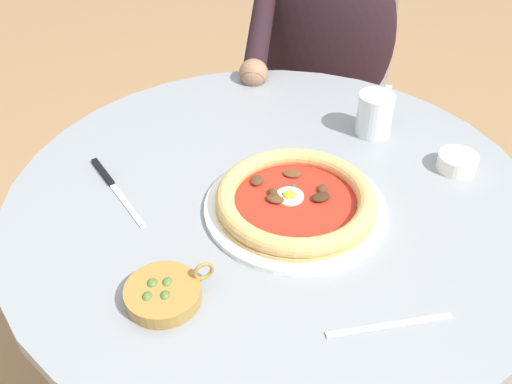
{
  "coord_description": "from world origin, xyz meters",
  "views": [
    {
      "loc": [
        -0.84,
        -0.02,
        1.4
      ],
      "look_at": [
        0.01,
        0.03,
        0.72
      ],
      "focal_mm": 41.39,
      "sensor_mm": 36.0,
      "label": 1
    }
  ],
  "objects_px": {
    "steak_knife": "(110,181)",
    "pizza_on_plate": "(295,201)",
    "ramekin_capers": "(457,161)",
    "fork_utensil": "(389,325)",
    "cafe_chair_diner": "(327,73)",
    "olive_pan": "(163,293)",
    "water_glass": "(374,117)",
    "dining_table": "(272,254)",
    "diner_person": "(320,98)"
  },
  "relations": [
    {
      "from": "ramekin_capers",
      "to": "dining_table",
      "type": "bearing_deg",
      "value": 106.52
    },
    {
      "from": "dining_table",
      "to": "water_glass",
      "type": "bearing_deg",
      "value": -41.97
    },
    {
      "from": "dining_table",
      "to": "water_glass",
      "type": "relative_size",
      "value": 10.96
    },
    {
      "from": "pizza_on_plate",
      "to": "fork_utensil",
      "type": "xyz_separation_m",
      "value": [
        -0.25,
        -0.14,
        -0.02
      ]
    },
    {
      "from": "steak_knife",
      "to": "fork_utensil",
      "type": "height_order",
      "value": "steak_knife"
    },
    {
      "from": "steak_knife",
      "to": "fork_utensil",
      "type": "xyz_separation_m",
      "value": [
        -0.3,
        -0.49,
        -0.0
      ]
    },
    {
      "from": "ramekin_capers",
      "to": "steak_knife",
      "type": "bearing_deg",
      "value": 97.62
    },
    {
      "from": "pizza_on_plate",
      "to": "diner_person",
      "type": "xyz_separation_m",
      "value": [
        0.75,
        -0.07,
        -0.22
      ]
    },
    {
      "from": "ramekin_capers",
      "to": "fork_utensil",
      "type": "xyz_separation_m",
      "value": [
        -0.39,
        0.17,
        -0.02
      ]
    },
    {
      "from": "pizza_on_plate",
      "to": "olive_pan",
      "type": "height_order",
      "value": "olive_pan"
    },
    {
      "from": "olive_pan",
      "to": "cafe_chair_diner",
      "type": "bearing_deg",
      "value": -14.62
    },
    {
      "from": "steak_knife",
      "to": "pizza_on_plate",
      "type": "bearing_deg",
      "value": -99.05
    },
    {
      "from": "dining_table",
      "to": "steak_knife",
      "type": "height_order",
      "value": "steak_knife"
    },
    {
      "from": "pizza_on_plate",
      "to": "dining_table",
      "type": "bearing_deg",
      "value": 45.35
    },
    {
      "from": "dining_table",
      "to": "fork_utensil",
      "type": "distance_m",
      "value": 0.37
    },
    {
      "from": "dining_table",
      "to": "water_glass",
      "type": "xyz_separation_m",
      "value": [
        0.22,
        -0.2,
        0.19
      ]
    },
    {
      "from": "water_glass",
      "to": "olive_pan",
      "type": "height_order",
      "value": "water_glass"
    },
    {
      "from": "pizza_on_plate",
      "to": "olive_pan",
      "type": "xyz_separation_m",
      "value": [
        -0.22,
        0.19,
        -0.01
      ]
    },
    {
      "from": "pizza_on_plate",
      "to": "fork_utensil",
      "type": "distance_m",
      "value": 0.29
    },
    {
      "from": "pizza_on_plate",
      "to": "fork_utensil",
      "type": "relative_size",
      "value": 1.74
    },
    {
      "from": "cafe_chair_diner",
      "to": "ramekin_capers",
      "type": "bearing_deg",
      "value": -164.44
    },
    {
      "from": "dining_table",
      "to": "steak_knife",
      "type": "relative_size",
      "value": 5.17
    },
    {
      "from": "pizza_on_plate",
      "to": "ramekin_capers",
      "type": "bearing_deg",
      "value": -65.12
    },
    {
      "from": "cafe_chair_diner",
      "to": "fork_utensil",
      "type": "bearing_deg",
      "value": -177.98
    },
    {
      "from": "olive_pan",
      "to": "dining_table",
      "type": "bearing_deg",
      "value": -30.69
    },
    {
      "from": "steak_knife",
      "to": "cafe_chair_diner",
      "type": "height_order",
      "value": "cafe_chair_diner"
    },
    {
      "from": "water_glass",
      "to": "diner_person",
      "type": "relative_size",
      "value": 0.08
    },
    {
      "from": "dining_table",
      "to": "ramekin_capers",
      "type": "bearing_deg",
      "value": -73.48
    },
    {
      "from": "fork_utensil",
      "to": "diner_person",
      "type": "bearing_deg",
      "value": 3.78
    },
    {
      "from": "steak_knife",
      "to": "olive_pan",
      "type": "relative_size",
      "value": 1.44
    },
    {
      "from": "water_glass",
      "to": "steak_knife",
      "type": "distance_m",
      "value": 0.55
    },
    {
      "from": "pizza_on_plate",
      "to": "ramekin_capers",
      "type": "height_order",
      "value": "pizza_on_plate"
    },
    {
      "from": "olive_pan",
      "to": "diner_person",
      "type": "bearing_deg",
      "value": -15.34
    },
    {
      "from": "ramekin_capers",
      "to": "cafe_chair_diner",
      "type": "height_order",
      "value": "cafe_chair_diner"
    },
    {
      "from": "dining_table",
      "to": "cafe_chair_diner",
      "type": "height_order",
      "value": "cafe_chair_diner"
    },
    {
      "from": "fork_utensil",
      "to": "ramekin_capers",
      "type": "bearing_deg",
      "value": -23.51
    },
    {
      "from": "olive_pan",
      "to": "fork_utensil",
      "type": "height_order",
      "value": "olive_pan"
    },
    {
      "from": "pizza_on_plate",
      "to": "ramekin_capers",
      "type": "relative_size",
      "value": 4.27
    },
    {
      "from": "water_glass",
      "to": "dining_table",
      "type": "bearing_deg",
      "value": 138.03
    },
    {
      "from": "fork_utensil",
      "to": "cafe_chair_diner",
      "type": "xyz_separation_m",
      "value": [
        1.15,
        0.04,
        -0.2
      ]
    },
    {
      "from": "dining_table",
      "to": "fork_utensil",
      "type": "xyz_separation_m",
      "value": [
        -0.29,
        -0.18,
        0.15
      ]
    },
    {
      "from": "pizza_on_plate",
      "to": "diner_person",
      "type": "distance_m",
      "value": 0.79
    },
    {
      "from": "steak_knife",
      "to": "diner_person",
      "type": "xyz_separation_m",
      "value": [
        0.7,
        -0.42,
        -0.2
      ]
    },
    {
      "from": "olive_pan",
      "to": "water_glass",
      "type": "bearing_deg",
      "value": -36.29
    },
    {
      "from": "water_glass",
      "to": "olive_pan",
      "type": "relative_size",
      "value": 0.68
    },
    {
      "from": "ramekin_capers",
      "to": "fork_utensil",
      "type": "distance_m",
      "value": 0.43
    },
    {
      "from": "olive_pan",
      "to": "cafe_chair_diner",
      "type": "xyz_separation_m",
      "value": [
        1.12,
        -0.29,
        -0.21
      ]
    },
    {
      "from": "pizza_on_plate",
      "to": "ramekin_capers",
      "type": "xyz_separation_m",
      "value": [
        0.14,
        -0.31,
        -0.0
      ]
    },
    {
      "from": "olive_pan",
      "to": "pizza_on_plate",
      "type": "bearing_deg",
      "value": -41.51
    },
    {
      "from": "water_glass",
      "to": "olive_pan",
      "type": "bearing_deg",
      "value": 143.71
    }
  ]
}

